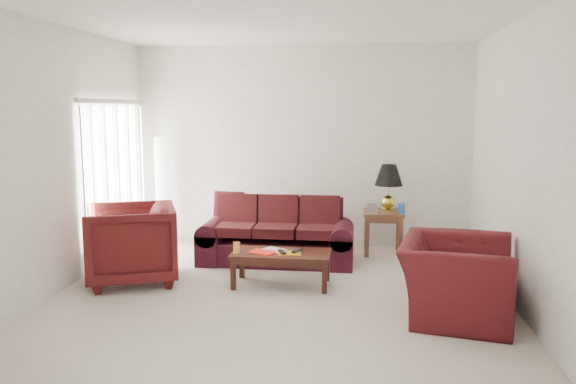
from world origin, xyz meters
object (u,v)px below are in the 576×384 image
(armchair_left, at_px, (131,244))
(coffee_table, at_px, (281,269))
(sofa, at_px, (277,232))
(end_table, at_px, (383,233))
(floor_lamp, at_px, (163,190))
(armchair_right, at_px, (456,279))

(armchair_left, xyz_separation_m, coffee_table, (1.80, 0.10, -0.27))
(sofa, bearing_deg, armchair_left, -144.88)
(end_table, distance_m, coffee_table, 2.06)
(floor_lamp, xyz_separation_m, coffee_table, (2.05, -1.77, -0.64))
(coffee_table, bearing_deg, floor_lamp, 133.70)
(armchair_left, distance_m, armchair_right, 3.72)
(sofa, relative_size, coffee_table, 1.80)
(armchair_right, relative_size, coffee_table, 1.05)
(armchair_right, distance_m, coffee_table, 2.03)
(armchair_right, bearing_deg, sofa, 60.63)
(armchair_left, distance_m, coffee_table, 1.82)
(floor_lamp, relative_size, armchair_right, 1.40)
(armchair_right, bearing_deg, coffee_table, 78.53)
(end_table, relative_size, floor_lamp, 0.37)
(sofa, distance_m, floor_lamp, 2.05)
(sofa, xyz_separation_m, end_table, (1.44, 0.64, -0.11))
(end_table, distance_m, armchair_right, 2.50)
(sofa, height_order, armchair_right, sofa)
(floor_lamp, distance_m, armchair_right, 4.70)
(end_table, xyz_separation_m, armchair_right, (0.62, -2.42, 0.08))
(end_table, bearing_deg, floor_lamp, 177.67)
(armchair_left, xyz_separation_m, armchair_right, (3.66, -0.69, -0.08))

